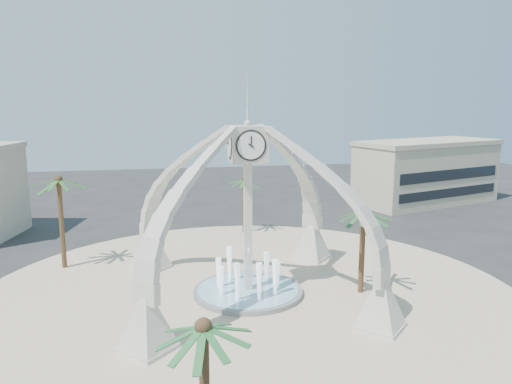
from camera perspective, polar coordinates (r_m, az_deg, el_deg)
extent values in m
plane|color=#282828|center=(37.34, -0.91, -11.62)|extent=(140.00, 140.00, 0.00)
cylinder|color=#C5B592|center=(37.33, -0.91, -11.58)|extent=(40.00, 40.00, 0.06)
cube|color=beige|center=(35.78, -0.93, -4.33)|extent=(0.55, 0.55, 9.80)
cube|color=beige|center=(34.71, -0.96, 5.53)|extent=(2.50, 2.50, 2.50)
cone|color=beige|center=(34.58, -0.98, 10.90)|extent=(0.20, 0.20, 4.00)
cylinder|color=white|center=(33.45, -0.57, 5.34)|extent=(1.84, 0.04, 1.84)
pyramid|color=beige|center=(44.94, 6.41, -5.65)|extent=(3.80, 3.80, 3.20)
pyramid|color=beige|center=(42.97, -12.01, -6.58)|extent=(3.80, 3.80, 3.20)
pyramid|color=beige|center=(29.73, -12.35, -14.54)|extent=(3.80, 3.80, 3.20)
pyramid|color=beige|center=(32.50, 14.08, -12.38)|extent=(3.80, 3.80, 3.20)
cylinder|color=gray|center=(37.26, -0.91, -11.33)|extent=(8.00, 8.00, 0.40)
cylinder|color=#8EC4D5|center=(37.18, -0.91, -11.02)|extent=(7.40, 7.40, 0.04)
cone|color=white|center=(36.62, -0.92, -8.69)|extent=(0.60, 0.60, 3.20)
cube|color=#BDAF93|center=(72.48, 18.89, 1.98)|extent=(21.49, 13.79, 8.00)
cube|color=#BDAF93|center=(72.01, 19.10, 5.36)|extent=(21.87, 14.17, 0.60)
cylinder|color=brown|center=(37.41, 12.01, -6.70)|extent=(0.41, 0.41, 6.28)
cylinder|color=brown|center=(44.75, -21.33, -3.39)|extent=(0.41, 0.41, 7.74)
cylinder|color=brown|center=(52.94, -1.39, -1.62)|extent=(0.34, 0.34, 5.87)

